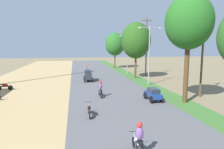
{
  "coord_description": "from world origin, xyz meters",
  "views": [
    {
      "loc": [
        -3.92,
        -2.57,
        5.16
      ],
      "look_at": [
        0.32,
        19.81,
        1.93
      ],
      "focal_mm": 32.01,
      "sensor_mm": 36.0,
      "label": 1
    }
  ],
  "objects_px": {
    "car_van_charcoal": "(88,75)",
    "motorbike_ahead_second": "(89,109)",
    "parked_motorbike_fourth": "(5,86)",
    "motorbike_ahead_fourth": "(86,70)",
    "streetlamp_mid": "(127,51)",
    "median_tree_second": "(189,22)",
    "utility_pole_far": "(203,49)",
    "motorbike_ahead_third": "(100,89)",
    "motorbike_foreground_rider": "(139,139)",
    "median_tree_third": "(136,41)",
    "streetlamp_near": "(149,51)",
    "car_sedan_blue": "(153,94)",
    "utility_pole_near": "(146,46)",
    "median_tree_fourth": "(115,44)"
  },
  "relations": [
    {
      "from": "streetlamp_near",
      "to": "streetlamp_mid",
      "type": "xyz_separation_m",
      "value": [
        -0.0,
        10.95,
        -0.26
      ]
    },
    {
      "from": "utility_pole_far",
      "to": "motorbike_foreground_rider",
      "type": "bearing_deg",
      "value": -135.57
    },
    {
      "from": "parked_motorbike_fourth",
      "to": "motorbike_ahead_fourth",
      "type": "xyz_separation_m",
      "value": [
        10.1,
        10.95,
        0.3
      ]
    },
    {
      "from": "median_tree_second",
      "to": "car_van_charcoal",
      "type": "distance_m",
      "value": 16.31
    },
    {
      "from": "car_sedan_blue",
      "to": "streetlamp_near",
      "type": "bearing_deg",
      "value": 72.01
    },
    {
      "from": "parked_motorbike_fourth",
      "to": "car_sedan_blue",
      "type": "bearing_deg",
      "value": -26.33
    },
    {
      "from": "median_tree_third",
      "to": "median_tree_fourth",
      "type": "xyz_separation_m",
      "value": [
        -0.21,
        15.58,
        -0.41
      ]
    },
    {
      "from": "median_tree_third",
      "to": "motorbike_foreground_rider",
      "type": "distance_m",
      "value": 23.78
    },
    {
      "from": "streetlamp_mid",
      "to": "motorbike_foreground_rider",
      "type": "height_order",
      "value": "streetlamp_mid"
    },
    {
      "from": "median_tree_second",
      "to": "median_tree_third",
      "type": "bearing_deg",
      "value": 90.87
    },
    {
      "from": "car_van_charcoal",
      "to": "motorbike_foreground_rider",
      "type": "xyz_separation_m",
      "value": [
        0.94,
        -20.63,
        -0.17
      ]
    },
    {
      "from": "motorbike_ahead_third",
      "to": "utility_pole_near",
      "type": "bearing_deg",
      "value": 53.71
    },
    {
      "from": "parked_motorbike_fourth",
      "to": "utility_pole_near",
      "type": "distance_m",
      "value": 22.27
    },
    {
      "from": "median_tree_fourth",
      "to": "car_sedan_blue",
      "type": "xyz_separation_m",
      "value": [
        -2.23,
        -28.92,
        -4.9
      ]
    },
    {
      "from": "median_tree_second",
      "to": "median_tree_third",
      "type": "xyz_separation_m",
      "value": [
        -0.22,
        14.38,
        -1.15
      ]
    },
    {
      "from": "car_sedan_blue",
      "to": "car_van_charcoal",
      "type": "xyz_separation_m",
      "value": [
        -5.3,
        11.78,
        0.28
      ]
    },
    {
      "from": "streetlamp_mid",
      "to": "median_tree_fourth",
      "type": "bearing_deg",
      "value": 91.5
    },
    {
      "from": "car_van_charcoal",
      "to": "motorbike_ahead_third",
      "type": "distance_m",
      "value": 9.47
    },
    {
      "from": "parked_motorbike_fourth",
      "to": "utility_pole_near",
      "type": "xyz_separation_m",
      "value": [
        20.27,
        7.99,
        4.6
      ]
    },
    {
      "from": "streetlamp_mid",
      "to": "motorbike_ahead_second",
      "type": "xyz_separation_m",
      "value": [
        -8.75,
        -21.71,
        -3.65
      ]
    },
    {
      "from": "parked_motorbike_fourth",
      "to": "median_tree_second",
      "type": "distance_m",
      "value": 20.97
    },
    {
      "from": "median_tree_second",
      "to": "streetlamp_mid",
      "type": "xyz_separation_m",
      "value": [
        -0.15,
        19.7,
        -2.99
      ]
    },
    {
      "from": "utility_pole_near",
      "to": "motorbike_foreground_rider",
      "type": "xyz_separation_m",
      "value": [
        -9.35,
        -24.4,
        -4.3
      ]
    },
    {
      "from": "utility_pole_far",
      "to": "motorbike_ahead_fourth",
      "type": "relative_size",
      "value": 5.25
    },
    {
      "from": "median_tree_third",
      "to": "streetlamp_mid",
      "type": "distance_m",
      "value": 5.63
    },
    {
      "from": "car_sedan_blue",
      "to": "motorbike_ahead_fourth",
      "type": "xyz_separation_m",
      "value": [
        -5.17,
        18.51,
        0.11
      ]
    },
    {
      "from": "parked_motorbike_fourth",
      "to": "car_sedan_blue",
      "type": "height_order",
      "value": "car_sedan_blue"
    },
    {
      "from": "streetlamp_near",
      "to": "utility_pole_near",
      "type": "height_order",
      "value": "utility_pole_near"
    },
    {
      "from": "utility_pole_near",
      "to": "car_van_charcoal",
      "type": "xyz_separation_m",
      "value": [
        -10.3,
        -3.77,
        -4.13
      ]
    },
    {
      "from": "car_van_charcoal",
      "to": "motorbike_ahead_second",
      "type": "bearing_deg",
      "value": -93.67
    },
    {
      "from": "utility_pole_near",
      "to": "car_sedan_blue",
      "type": "relative_size",
      "value": 4.39
    },
    {
      "from": "utility_pole_far",
      "to": "streetlamp_near",
      "type": "bearing_deg",
      "value": 112.12
    },
    {
      "from": "parked_motorbike_fourth",
      "to": "motorbike_foreground_rider",
      "type": "xyz_separation_m",
      "value": [
        10.92,
        -16.41,
        0.3
      ]
    },
    {
      "from": "streetlamp_near",
      "to": "utility_pole_near",
      "type": "distance_m",
      "value": 8.26
    },
    {
      "from": "parked_motorbike_fourth",
      "to": "car_van_charcoal",
      "type": "xyz_separation_m",
      "value": [
        9.98,
        4.22,
        0.47
      ]
    },
    {
      "from": "motorbike_ahead_fourth",
      "to": "streetlamp_near",
      "type": "bearing_deg",
      "value": -54.63
    },
    {
      "from": "streetlamp_near",
      "to": "utility_pole_far",
      "type": "bearing_deg",
      "value": -67.88
    },
    {
      "from": "streetlamp_near",
      "to": "utility_pole_far",
      "type": "height_order",
      "value": "utility_pole_far"
    },
    {
      "from": "car_sedan_blue",
      "to": "utility_pole_near",
      "type": "bearing_deg",
      "value": 72.18
    },
    {
      "from": "streetlamp_mid",
      "to": "utility_pole_near",
      "type": "bearing_deg",
      "value": -51.19
    },
    {
      "from": "car_sedan_blue",
      "to": "motorbike_ahead_second",
      "type": "height_order",
      "value": "car_sedan_blue"
    },
    {
      "from": "utility_pole_far",
      "to": "streetlamp_mid",
      "type": "bearing_deg",
      "value": 99.03
    },
    {
      "from": "median_tree_fourth",
      "to": "utility_pole_near",
      "type": "height_order",
      "value": "utility_pole_near"
    },
    {
      "from": "streetlamp_near",
      "to": "car_sedan_blue",
      "type": "relative_size",
      "value": 3.39
    },
    {
      "from": "parked_motorbike_fourth",
      "to": "median_tree_fourth",
      "type": "xyz_separation_m",
      "value": [
        17.51,
        21.36,
        5.09
      ]
    },
    {
      "from": "car_van_charcoal",
      "to": "motorbike_ahead_second",
      "type": "relative_size",
      "value": 1.34
    },
    {
      "from": "parked_motorbike_fourth",
      "to": "streetlamp_mid",
      "type": "bearing_deg",
      "value": 31.98
    },
    {
      "from": "median_tree_fourth",
      "to": "streetlamp_near",
      "type": "bearing_deg",
      "value": -89.27
    },
    {
      "from": "utility_pole_far",
      "to": "motorbike_ahead_third",
      "type": "bearing_deg",
      "value": 170.64
    },
    {
      "from": "motorbike_foreground_rider",
      "to": "motorbike_ahead_fourth",
      "type": "relative_size",
      "value": 1.0
    }
  ]
}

